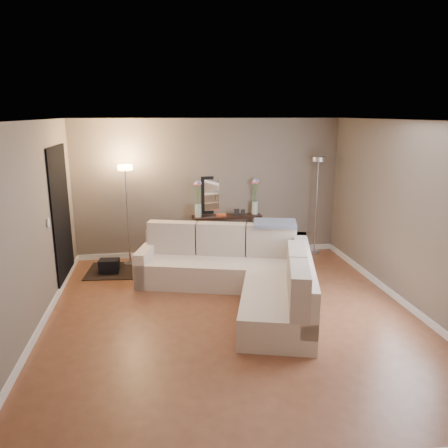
{
  "coord_description": "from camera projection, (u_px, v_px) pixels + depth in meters",
  "views": [
    {
      "loc": [
        -0.93,
        -5.36,
        2.69
      ],
      "look_at": [
        0.0,
        0.8,
        1.1
      ],
      "focal_mm": 35.0,
      "sensor_mm": 36.0,
      "label": 1
    }
  ],
  "objects": [
    {
      "name": "floor",
      "position": [
        233.0,
        317.0,
        5.93
      ],
      "size": [
        5.0,
        5.5,
        0.01
      ],
      "primitive_type": "cube",
      "color": "brown",
      "rests_on": "ground"
    },
    {
      "name": "ceiling",
      "position": [
        234.0,
        120.0,
        5.29
      ],
      "size": [
        5.0,
        5.5,
        0.01
      ],
      "primitive_type": "cube",
      "color": "white",
      "rests_on": "ground"
    },
    {
      "name": "wall_back",
      "position": [
        209.0,
        189.0,
        8.26
      ],
      "size": [
        5.0,
        0.02,
        2.6
      ],
      "primitive_type": "cube",
      "color": "#75675A",
      "rests_on": "ground"
    },
    {
      "name": "wall_front",
      "position": [
        302.0,
        323.0,
        2.97
      ],
      "size": [
        5.0,
        0.02,
        2.6
      ],
      "primitive_type": "cube",
      "color": "#75675A",
      "rests_on": "ground"
    },
    {
      "name": "wall_left",
      "position": [
        28.0,
        232.0,
        5.25
      ],
      "size": [
        0.02,
        5.5,
        2.6
      ],
      "primitive_type": "cube",
      "color": "#75675A",
      "rests_on": "ground"
    },
    {
      "name": "wall_right",
      "position": [
        414.0,
        217.0,
        5.97
      ],
      "size": [
        0.02,
        5.5,
        2.6
      ],
      "primitive_type": "cube",
      "color": "#75675A",
      "rests_on": "ground"
    },
    {
      "name": "baseboard_back",
      "position": [
        209.0,
        252.0,
        8.54
      ],
      "size": [
        5.0,
        0.03,
        0.1
      ],
      "primitive_type": "cube",
      "color": "white",
      "rests_on": "ground"
    },
    {
      "name": "baseboard_left",
      "position": [
        41.0,
        326.0,
        5.56
      ],
      "size": [
        0.03,
        5.5,
        0.1
      ],
      "primitive_type": "cube",
      "color": "white",
      "rests_on": "ground"
    },
    {
      "name": "baseboard_right",
      "position": [
        403.0,
        302.0,
        6.28
      ],
      "size": [
        0.03,
        5.5,
        0.1
      ],
      "primitive_type": "cube",
      "color": "white",
      "rests_on": "ground"
    },
    {
      "name": "doorway",
      "position": [
        62.0,
        216.0,
        6.93
      ],
      "size": [
        0.02,
        1.2,
        2.2
      ],
      "primitive_type": "cube",
      "color": "black",
      "rests_on": "ground"
    },
    {
      "name": "switch_plate",
      "position": [
        48.0,
        223.0,
        6.09
      ],
      "size": [
        0.02,
        0.08,
        0.12
      ],
      "primitive_type": "cube",
      "color": "white",
      "rests_on": "ground"
    },
    {
      "name": "sectional_sofa",
      "position": [
        242.0,
        272.0,
        6.6
      ],
      "size": [
        2.83,
        3.18,
        0.94
      ],
      "color": "beige",
      "rests_on": "floor"
    },
    {
      "name": "throw_blanket",
      "position": [
        275.0,
        223.0,
        7.03
      ],
      "size": [
        0.75,
        0.53,
        0.09
      ],
      "primitive_type": "cube",
      "rotation": [
        0.1,
        0.0,
        -0.22
      ],
      "color": "slate",
      "rests_on": "sectional_sofa"
    },
    {
      "name": "console_table",
      "position": [
        223.0,
        233.0,
        8.36
      ],
      "size": [
        1.32,
        0.44,
        0.8
      ],
      "color": "black",
      "rests_on": "floor"
    },
    {
      "name": "leaning_mirror",
      "position": [
        225.0,
        195.0,
        8.35
      ],
      "size": [
        0.92,
        0.11,
        0.72
      ],
      "color": "black",
      "rests_on": "console_table"
    },
    {
      "name": "table_decor",
      "position": [
        227.0,
        214.0,
        8.24
      ],
      "size": [
        0.56,
        0.13,
        0.13
      ],
      "color": "#E15527",
      "rests_on": "console_table"
    },
    {
      "name": "flower_vase_left",
      "position": [
        198.0,
        201.0,
        8.1
      ],
      "size": [
        0.15,
        0.13,
        0.69
      ],
      "color": "silver",
      "rests_on": "console_table"
    },
    {
      "name": "flower_vase_right",
      "position": [
        255.0,
        199.0,
        8.33
      ],
      "size": [
        0.15,
        0.13,
        0.69
      ],
      "color": "silver",
      "rests_on": "console_table"
    },
    {
      "name": "floor_lamp_lit",
      "position": [
        127.0,
        196.0,
        7.67
      ],
      "size": [
        0.28,
        0.28,
        1.81
      ],
      "color": "silver",
      "rests_on": "floor"
    },
    {
      "name": "floor_lamp_unlit",
      "position": [
        317.0,
        186.0,
        8.29
      ],
      "size": [
        0.32,
        0.32,
        1.89
      ],
      "color": "silver",
      "rests_on": "floor"
    },
    {
      "name": "charcoal_rug",
      "position": [
        122.0,
        270.0,
        7.65
      ],
      "size": [
        1.25,
        0.98,
        0.02
      ],
      "primitive_type": "cube",
      "rotation": [
        0.0,
        0.0,
        -0.08
      ],
      "color": "black",
      "rests_on": "floor"
    },
    {
      "name": "black_bag",
      "position": [
        109.0,
        266.0,
        7.51
      ],
      "size": [
        0.35,
        0.26,
        0.22
      ],
      "primitive_type": "cube",
      "rotation": [
        0.0,
        0.0,
        -0.08
      ],
      "color": "black",
      "rests_on": "charcoal_rug"
    }
  ]
}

